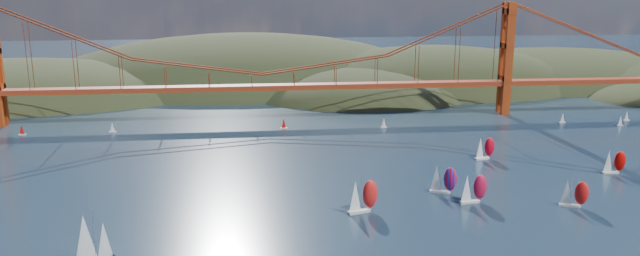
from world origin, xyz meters
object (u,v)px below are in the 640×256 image
at_px(racer_3, 485,148).
at_px(racer_4, 614,162).
at_px(racer_1, 473,188).
at_px(sloop_navy, 91,240).
at_px(racer_0, 362,196).
at_px(racer_2, 574,193).
at_px(racer_rwb, 443,179).

height_order(racer_3, racer_4, racer_3).
bearing_deg(racer_4, racer_3, 151.84).
bearing_deg(racer_4, racer_1, -156.73).
bearing_deg(sloop_navy, racer_0, 5.59).
bearing_deg(racer_0, sloop_navy, -177.36).
distance_m(racer_0, racer_4, 96.99).
relative_size(sloop_navy, racer_0, 1.27).
height_order(sloop_navy, racer_2, sloop_navy).
distance_m(racer_4, racer_rwb, 66.33).
bearing_deg(racer_4, racer_2, -133.76).
bearing_deg(sloop_navy, racer_rwb, 7.33).
bearing_deg(racer_2, racer_0, -159.13).
relative_size(racer_4, racer_rwb, 0.94).
bearing_deg(racer_3, racer_0, -154.34).
distance_m(sloop_navy, racer_1, 108.46).
height_order(racer_0, racer_2, racer_0).
xyz_separation_m(racer_0, racer_3, (55.27, 48.99, -0.69)).
bearing_deg(racer_3, racer_1, -130.68).
height_order(racer_2, racer_4, racer_2).
distance_m(sloop_navy, racer_3, 145.57).
bearing_deg(racer_4, racer_0, -161.77).
height_order(racer_0, racer_4, racer_0).
height_order(racer_2, racer_3, racer_3).
bearing_deg(racer_0, racer_1, -10.68).
height_order(sloop_navy, racer_3, sloop_navy).
bearing_deg(racer_rwb, racer_4, 33.97).
distance_m(sloop_navy, racer_rwb, 105.53).
bearing_deg(sloop_navy, racer_4, 3.23).
xyz_separation_m(sloop_navy, racer_rwb, (97.90, 39.37, -1.45)).
relative_size(racer_3, racer_4, 1.02).
height_order(racer_1, racer_2, racer_1).
bearing_deg(racer_rwb, racer_2, -2.31).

